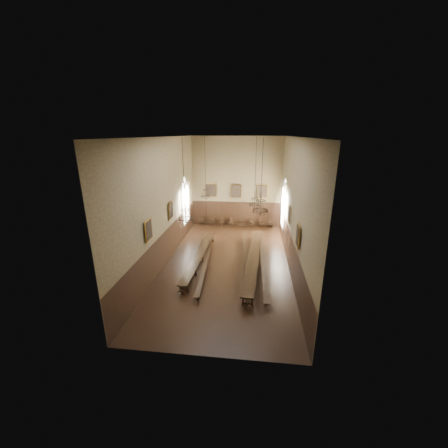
% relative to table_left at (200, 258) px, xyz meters
% --- Properties ---
extents(floor, '(9.00, 18.00, 0.02)m').
position_rel_table_left_xyz_m(floor, '(2.04, 0.04, -0.37)').
color(floor, black).
rests_on(floor, ground).
extents(ceiling, '(9.00, 18.00, 0.02)m').
position_rel_table_left_xyz_m(ceiling, '(2.04, 0.04, 8.65)').
color(ceiling, black).
rests_on(ceiling, ground).
extents(wall_back, '(9.00, 0.02, 9.00)m').
position_rel_table_left_xyz_m(wall_back, '(2.04, 9.05, 4.14)').
color(wall_back, olive).
rests_on(wall_back, ground).
extents(wall_front, '(9.00, 0.02, 9.00)m').
position_rel_table_left_xyz_m(wall_front, '(2.04, -8.97, 4.14)').
color(wall_front, olive).
rests_on(wall_front, ground).
extents(wall_left, '(0.02, 18.00, 9.00)m').
position_rel_table_left_xyz_m(wall_left, '(-2.47, 0.04, 4.14)').
color(wall_left, olive).
rests_on(wall_left, ground).
extents(wall_right, '(0.02, 18.00, 9.00)m').
position_rel_table_left_xyz_m(wall_right, '(6.55, 0.04, 4.14)').
color(wall_right, olive).
rests_on(wall_right, ground).
extents(wainscot_panelling, '(9.00, 18.00, 2.50)m').
position_rel_table_left_xyz_m(wainscot_panelling, '(2.04, 0.04, 0.89)').
color(wainscot_panelling, black).
rests_on(wainscot_panelling, floor).
extents(table_left, '(0.95, 9.16, 0.71)m').
position_rel_table_left_xyz_m(table_left, '(0.00, 0.00, 0.00)').
color(table_left, black).
rests_on(table_left, floor).
extents(table_right, '(1.38, 10.83, 0.84)m').
position_rel_table_left_xyz_m(table_right, '(4.00, -0.18, 0.06)').
color(table_right, black).
rests_on(table_right, floor).
extents(bench_left_outer, '(0.85, 9.79, 0.44)m').
position_rel_table_left_xyz_m(bench_left_outer, '(-0.50, 0.17, -0.08)').
color(bench_left_outer, black).
rests_on(bench_left_outer, floor).
extents(bench_left_inner, '(1.04, 10.52, 0.47)m').
position_rel_table_left_xyz_m(bench_left_inner, '(0.51, -0.06, -0.06)').
color(bench_left_inner, black).
rests_on(bench_left_inner, floor).
extents(bench_right_inner, '(0.90, 9.67, 0.44)m').
position_rel_table_left_xyz_m(bench_right_inner, '(3.44, 0.27, -0.08)').
color(bench_right_inner, black).
rests_on(bench_right_inner, floor).
extents(bench_right_outer, '(0.48, 10.80, 0.49)m').
position_rel_table_left_xyz_m(bench_right_outer, '(4.67, -0.08, -0.05)').
color(bench_right_outer, black).
rests_on(bench_right_outer, floor).
extents(chair_0, '(0.51, 0.51, 0.95)m').
position_rel_table_left_xyz_m(chair_0, '(-1.55, 8.64, -0.07)').
color(chair_0, black).
rests_on(chair_0, floor).
extents(chair_1, '(0.48, 0.48, 0.92)m').
position_rel_table_left_xyz_m(chair_1, '(-0.44, 8.53, -0.08)').
color(chair_1, black).
rests_on(chair_1, floor).
extents(chair_2, '(0.48, 0.48, 1.04)m').
position_rel_table_left_xyz_m(chair_2, '(0.62, 8.53, -0.04)').
color(chair_2, black).
rests_on(chair_2, floor).
extents(chair_3, '(0.52, 0.52, 0.94)m').
position_rel_table_left_xyz_m(chair_3, '(1.58, 8.58, -0.07)').
color(chair_3, black).
rests_on(chair_3, floor).
extents(chair_4, '(0.54, 0.54, 0.97)m').
position_rel_table_left_xyz_m(chair_4, '(2.56, 8.52, -0.06)').
color(chair_4, black).
rests_on(chair_4, floor).
extents(chair_5, '(0.49, 0.49, 0.89)m').
position_rel_table_left_xyz_m(chair_5, '(3.56, 8.64, -0.09)').
color(chair_5, black).
rests_on(chair_5, floor).
extents(chair_6, '(0.59, 0.59, 1.04)m').
position_rel_table_left_xyz_m(chair_6, '(4.64, 8.65, -0.04)').
color(chair_6, black).
rests_on(chair_6, floor).
extents(chair_7, '(0.47, 0.47, 0.94)m').
position_rel_table_left_xyz_m(chair_7, '(5.62, 8.59, -0.07)').
color(chair_7, black).
rests_on(chair_7, floor).
extents(chandelier_back_left, '(0.76, 0.76, 4.71)m').
position_rel_table_left_xyz_m(chandelier_back_left, '(-0.01, 3.03, 4.42)').
color(chandelier_back_left, black).
rests_on(chandelier_back_left, ceiling).
extents(chandelier_back_right, '(0.77, 0.77, 5.15)m').
position_rel_table_left_xyz_m(chandelier_back_right, '(3.90, 2.31, 4.02)').
color(chandelier_back_right, black).
rests_on(chandelier_back_right, ceiling).
extents(chandelier_front_left, '(0.88, 0.88, 4.92)m').
position_rel_table_left_xyz_m(chandelier_front_left, '(-0.27, -2.58, 4.19)').
color(chandelier_front_left, black).
rests_on(chandelier_front_left, ceiling).
extents(chandelier_front_right, '(0.89, 0.89, 4.20)m').
position_rel_table_left_xyz_m(chandelier_front_right, '(4.27, -2.79, 4.87)').
color(chandelier_front_right, black).
rests_on(chandelier_front_right, ceiling).
extents(portrait_back_0, '(1.10, 0.12, 1.40)m').
position_rel_table_left_xyz_m(portrait_back_0, '(-0.56, 8.92, 3.34)').
color(portrait_back_0, '#B9872C').
rests_on(portrait_back_0, wall_back).
extents(portrait_back_1, '(1.10, 0.12, 1.40)m').
position_rel_table_left_xyz_m(portrait_back_1, '(2.04, 8.92, 3.34)').
color(portrait_back_1, '#B9872C').
rests_on(portrait_back_1, wall_back).
extents(portrait_back_2, '(1.10, 0.12, 1.40)m').
position_rel_table_left_xyz_m(portrait_back_2, '(4.64, 8.92, 3.34)').
color(portrait_back_2, '#B9872C').
rests_on(portrait_back_2, wall_back).
extents(portrait_left_0, '(0.12, 1.00, 1.30)m').
position_rel_table_left_xyz_m(portrait_left_0, '(-2.34, 1.04, 3.34)').
color(portrait_left_0, '#B9872C').
rests_on(portrait_left_0, wall_left).
extents(portrait_left_1, '(0.12, 1.00, 1.30)m').
position_rel_table_left_xyz_m(portrait_left_1, '(-2.34, -3.46, 3.34)').
color(portrait_left_1, '#B9872C').
rests_on(portrait_left_1, wall_left).
extents(portrait_right_0, '(0.12, 1.00, 1.30)m').
position_rel_table_left_xyz_m(portrait_right_0, '(6.42, 1.04, 3.34)').
color(portrait_right_0, '#B9872C').
rests_on(portrait_right_0, wall_right).
extents(portrait_right_1, '(0.12, 1.00, 1.30)m').
position_rel_table_left_xyz_m(portrait_right_1, '(6.42, -3.46, 3.34)').
color(portrait_right_1, '#B9872C').
rests_on(portrait_right_1, wall_right).
extents(window_right, '(0.20, 2.20, 4.60)m').
position_rel_table_left_xyz_m(window_right, '(6.47, 5.54, 3.04)').
color(window_right, white).
rests_on(window_right, wall_right).
extents(window_left, '(0.20, 2.20, 4.60)m').
position_rel_table_left_xyz_m(window_left, '(-2.39, 5.54, 3.04)').
color(window_left, white).
rests_on(window_left, wall_left).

